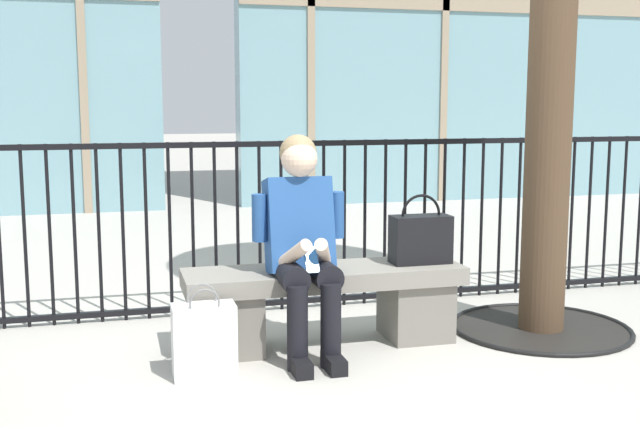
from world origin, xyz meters
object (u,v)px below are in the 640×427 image
stone_bench (325,299)px  seated_person_with_phone (302,238)px  handbag_on_bench (421,238)px  shopping_bag (204,340)px

stone_bench → seated_person_with_phone: (-0.16, -0.13, 0.38)m
stone_bench → seated_person_with_phone: seated_person_with_phone is taller
seated_person_with_phone → handbag_on_bench: (0.74, 0.12, -0.05)m
shopping_bag → seated_person_with_phone: bearing=21.2°
seated_person_with_phone → shopping_bag: bearing=-158.8°
stone_bench → shopping_bag: (-0.73, -0.35, -0.08)m
stone_bench → shopping_bag: size_ratio=3.39×
stone_bench → shopping_bag: 0.81m
shopping_bag → handbag_on_bench: bearing=14.5°
seated_person_with_phone → shopping_bag: 0.76m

